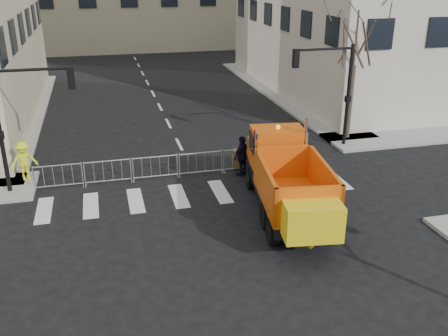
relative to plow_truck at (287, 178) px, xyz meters
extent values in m
plane|color=black|center=(-2.67, -2.84, -1.55)|extent=(120.00, 120.00, 0.00)
cube|color=gray|center=(-2.67, 5.66, -1.47)|extent=(64.00, 5.00, 0.15)
cylinder|color=black|center=(-10.67, 4.66, 1.15)|extent=(0.18, 0.18, 5.40)
cylinder|color=black|center=(5.83, 6.66, 1.15)|extent=(0.18, 0.18, 5.40)
cube|color=black|center=(0.03, 0.21, -0.68)|extent=(3.01, 6.82, 0.41)
cylinder|color=black|center=(-0.59, 2.70, -1.04)|extent=(0.46, 1.04, 1.01)
cylinder|color=black|center=(1.31, 2.43, -1.04)|extent=(0.46, 1.04, 1.01)
cylinder|color=black|center=(-1.09, -0.84, -1.04)|extent=(0.46, 1.04, 1.01)
cylinder|color=black|center=(0.81, -1.11, -1.04)|extent=(0.46, 1.04, 1.01)
cylinder|color=black|center=(-1.26, -2.01, -1.04)|extent=(0.46, 1.04, 1.01)
cylinder|color=black|center=(0.65, -2.28, -1.04)|extent=(0.46, 1.04, 1.01)
cube|color=#D2510B|center=(0.44, 3.11, -0.04)|extent=(2.11, 1.72, 0.91)
cube|color=#D2510B|center=(0.27, 1.93, 0.51)|extent=(2.29, 1.74, 1.65)
cylinder|color=silver|center=(1.13, 1.11, 0.83)|extent=(0.13, 0.13, 2.20)
cube|color=#D2510B|center=(-0.15, -1.06, 0.28)|extent=(2.83, 4.31, 1.51)
cube|color=yellow|center=(-0.50, -3.51, 0.01)|extent=(1.94, 1.16, 1.19)
cube|color=brown|center=(0.66, 4.65, -0.95)|extent=(2.97, 0.93, 1.03)
imported|color=black|center=(-0.21, 4.16, -0.72)|extent=(0.71, 0.71, 1.66)
imported|color=black|center=(2.02, 3.32, -0.72)|extent=(0.93, 0.80, 1.65)
imported|color=black|center=(-0.55, 4.16, -0.59)|extent=(1.18, 1.03, 1.91)
imported|color=#E5F21C|center=(-10.10, 5.71, -0.50)|extent=(1.32, 1.07, 1.79)
cube|color=maroon|center=(0.56, 4.15, -0.85)|extent=(0.57, 0.55, 1.10)
camera|label=1|loc=(-6.60, -16.24, 7.43)|focal=40.00mm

